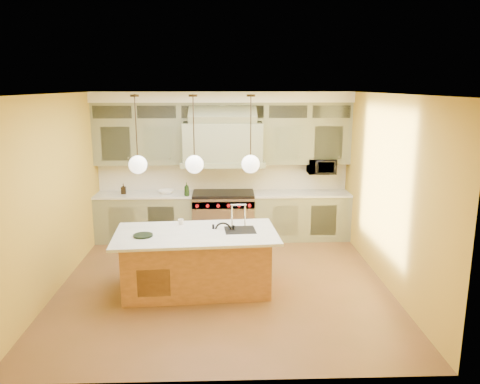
{
  "coord_description": "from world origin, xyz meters",
  "views": [
    {
      "loc": [
        0.03,
        -6.83,
        3.02
      ],
      "look_at": [
        0.28,
        0.7,
        1.29
      ],
      "focal_mm": 35.0,
      "sensor_mm": 36.0,
      "label": 1
    }
  ],
  "objects_px": {
    "range": "(223,215)",
    "counter_stool": "(222,254)",
    "kitchen_island": "(197,260)",
    "microwave": "(321,166)"
  },
  "relations": [
    {
      "from": "range",
      "to": "counter_stool",
      "type": "height_order",
      "value": "counter_stool"
    },
    {
      "from": "counter_stool",
      "to": "range",
      "type": "bearing_deg",
      "value": 99.16
    },
    {
      "from": "range",
      "to": "microwave",
      "type": "bearing_deg",
      "value": 3.12
    },
    {
      "from": "kitchen_island",
      "to": "microwave",
      "type": "bearing_deg",
      "value": 42.77
    },
    {
      "from": "microwave",
      "to": "kitchen_island",
      "type": "bearing_deg",
      "value": -133.14
    },
    {
      "from": "kitchen_island",
      "to": "microwave",
      "type": "distance_m",
      "value": 3.57
    },
    {
      "from": "kitchen_island",
      "to": "range",
      "type": "bearing_deg",
      "value": 76.56
    },
    {
      "from": "kitchen_island",
      "to": "microwave",
      "type": "height_order",
      "value": "microwave"
    },
    {
      "from": "kitchen_island",
      "to": "counter_stool",
      "type": "bearing_deg",
      "value": -7.32
    },
    {
      "from": "range",
      "to": "counter_stool",
      "type": "bearing_deg",
      "value": -90.43
    }
  ]
}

